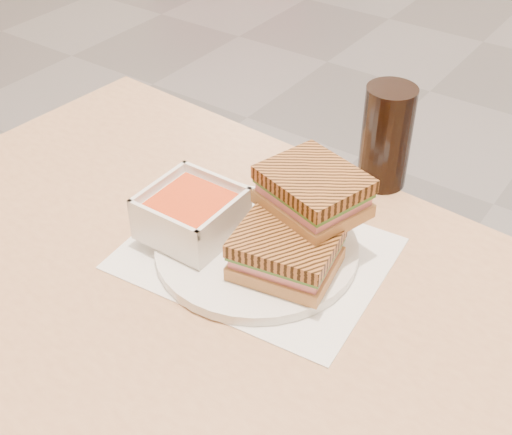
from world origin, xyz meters
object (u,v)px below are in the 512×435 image
Objects in this scene: soup_bowl at (192,215)px; cola_glass at (386,137)px; main_table at (250,384)px; plate at (257,248)px; panini_lower at (286,252)px.

soup_bowl is 0.31m from cola_glass.
soup_bowl is at bearing 152.20° from main_table.
plate is 2.32× the size of soup_bowl.
plate is 0.10m from soup_bowl.
panini_lower is at bearing 94.66° from main_table.
main_table is 0.40m from cola_glass.
soup_bowl is 0.84× the size of panini_lower.
cola_glass reaches higher than panini_lower.
panini_lower is (-0.01, 0.09, 0.16)m from main_table.
plate is 0.07m from panini_lower.
cola_glass is (0.06, 0.25, 0.07)m from plate.
soup_bowl is (-0.09, -0.03, 0.04)m from plate.
panini_lower reaches higher than main_table.
cola_glass reaches higher than plate.
cola_glass reaches higher than main_table.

